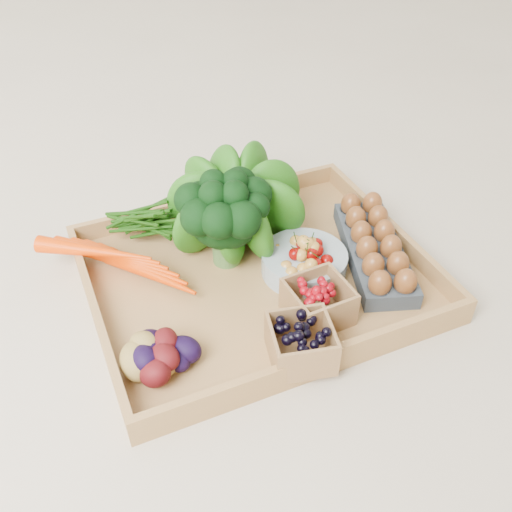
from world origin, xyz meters
name	(u,v)px	position (x,y,z in m)	size (l,w,h in m)	color
ground	(256,283)	(0.00, 0.00, 0.00)	(4.00, 4.00, 0.00)	beige
tray	(256,280)	(0.00, 0.00, 0.01)	(0.55, 0.45, 0.01)	#AF8149
carrots	(131,264)	(-0.19, 0.09, 0.04)	(0.20, 0.14, 0.05)	#F23B00
lettuce	(236,195)	(0.02, 0.12, 0.10)	(0.17, 0.17, 0.17)	#224D0C
broccoli	(226,232)	(-0.03, 0.06, 0.08)	(0.16, 0.16, 0.13)	black
cherry_bowl	(304,262)	(0.08, -0.02, 0.03)	(0.15, 0.15, 0.04)	#8C9EA5
egg_carton	(374,252)	(0.21, -0.04, 0.03)	(0.09, 0.26, 0.03)	#383F47
potatoes	(155,350)	(-0.21, -0.12, 0.05)	(0.12, 0.12, 0.07)	#400A0D
punnet_blackberry	(301,343)	(-0.01, -0.19, 0.05)	(0.09, 0.09, 0.06)	black
punnet_raspberry	(318,301)	(0.05, -0.12, 0.05)	(0.09, 0.09, 0.06)	maroon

